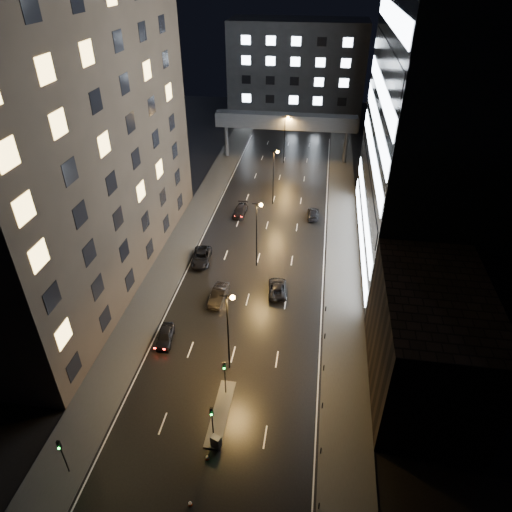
# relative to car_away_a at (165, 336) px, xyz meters

# --- Properties ---
(ground) EXTENTS (160.00, 160.00, 0.00)m
(ground) POSITION_rel_car_away_a_xyz_m (8.26, 28.98, -0.73)
(ground) COLOR black
(ground) RESTS_ON ground
(sidewalk_left) EXTENTS (5.00, 110.00, 0.15)m
(sidewalk_left) POSITION_rel_car_away_a_xyz_m (-4.24, 23.98, -0.65)
(sidewalk_left) COLOR #383533
(sidewalk_left) RESTS_ON ground
(sidewalk_right) EXTENTS (5.00, 110.00, 0.15)m
(sidewalk_right) POSITION_rel_car_away_a_xyz_m (20.76, 23.98, -0.65)
(sidewalk_right) COLOR #383533
(sidewalk_right) RESTS_ON ground
(building_left) EXTENTS (15.00, 48.00, 40.00)m
(building_left) POSITION_rel_car_away_a_xyz_m (-14.24, 12.98, 19.27)
(building_left) COLOR #2D2319
(building_left) RESTS_ON ground
(building_right_low) EXTENTS (10.00, 18.00, 12.00)m
(building_right_low) POSITION_rel_car_away_a_xyz_m (28.26, -2.02, 5.27)
(building_right_low) COLOR black
(building_right_low) RESTS_ON ground
(building_right_glass) EXTENTS (20.00, 36.00, 45.00)m
(building_right_glass) POSITION_rel_car_away_a_xyz_m (33.26, 24.98, 21.77)
(building_right_glass) COLOR black
(building_right_glass) RESTS_ON ground
(building_far) EXTENTS (34.00, 14.00, 25.00)m
(building_far) POSITION_rel_car_away_a_xyz_m (8.26, 86.98, 11.77)
(building_far) COLOR #333335
(building_far) RESTS_ON ground
(skybridge) EXTENTS (30.00, 3.00, 10.00)m
(skybridge) POSITION_rel_car_away_a_xyz_m (8.26, 58.98, 7.61)
(skybridge) COLOR #333335
(skybridge) RESTS_ON ground
(median_island) EXTENTS (1.60, 8.00, 0.15)m
(median_island) POSITION_rel_car_away_a_xyz_m (8.56, -9.02, -0.65)
(median_island) COLOR #383533
(median_island) RESTS_ON ground
(traffic_signal_near) EXTENTS (0.28, 0.34, 4.40)m
(traffic_signal_near) POSITION_rel_car_away_a_xyz_m (8.56, -6.53, 2.36)
(traffic_signal_near) COLOR black
(traffic_signal_near) RESTS_ON median_island
(traffic_signal_far) EXTENTS (0.28, 0.34, 4.40)m
(traffic_signal_far) POSITION_rel_car_away_a_xyz_m (8.56, -12.03, 2.36)
(traffic_signal_far) COLOR black
(traffic_signal_far) RESTS_ON median_island
(traffic_signal_corner) EXTENTS (0.28, 0.34, 4.40)m
(traffic_signal_corner) POSITION_rel_car_away_a_xyz_m (-3.24, -17.03, 2.21)
(traffic_signal_corner) COLOR black
(traffic_signal_corner) RESTS_ON ground
(bollard_row) EXTENTS (0.12, 25.12, 0.90)m
(bollard_row) POSITION_rel_car_away_a_xyz_m (18.46, -4.52, -0.28)
(bollard_row) COLOR black
(bollard_row) RESTS_ON ground
(streetlight_near) EXTENTS (1.45, 0.50, 10.15)m
(streetlight_near) POSITION_rel_car_away_a_xyz_m (8.42, -3.02, 5.77)
(streetlight_near) COLOR black
(streetlight_near) RESTS_ON ground
(streetlight_mid_a) EXTENTS (1.45, 0.50, 10.15)m
(streetlight_mid_a) POSITION_rel_car_away_a_xyz_m (8.42, 16.98, 5.77)
(streetlight_mid_a) COLOR black
(streetlight_mid_a) RESTS_ON ground
(streetlight_mid_b) EXTENTS (1.45, 0.50, 10.15)m
(streetlight_mid_b) POSITION_rel_car_away_a_xyz_m (8.42, 36.98, 5.77)
(streetlight_mid_b) COLOR black
(streetlight_mid_b) RESTS_ON ground
(streetlight_far) EXTENTS (1.45, 0.50, 10.15)m
(streetlight_far) POSITION_rel_car_away_a_xyz_m (8.42, 56.98, 5.77)
(streetlight_far) COLOR black
(streetlight_far) RESTS_ON ground
(car_away_a) EXTENTS (2.28, 4.47, 1.46)m
(car_away_a) POSITION_rel_car_away_a_xyz_m (0.00, 0.00, 0.00)
(car_away_a) COLOR black
(car_away_a) RESTS_ON ground
(car_away_b) EXTENTS (2.04, 5.07, 1.64)m
(car_away_b) POSITION_rel_car_away_a_xyz_m (4.56, 8.32, 0.09)
(car_away_b) COLOR black
(car_away_b) RESTS_ON ground
(car_away_c) EXTENTS (3.24, 5.91, 1.57)m
(car_away_c) POSITION_rel_car_away_a_xyz_m (0.07, 16.77, 0.06)
(car_away_c) COLOR black
(car_away_c) RESTS_ON ground
(car_away_d) EXTENTS (2.22, 5.11, 1.46)m
(car_away_d) POSITION_rel_car_away_a_xyz_m (3.14, 32.03, 0.00)
(car_away_d) COLOR black
(car_away_d) RESTS_ON ground
(car_toward_a) EXTENTS (2.90, 5.31, 1.41)m
(car_toward_a) POSITION_rel_car_away_a_xyz_m (11.95, 11.12, -0.02)
(car_toward_a) COLOR black
(car_toward_a) RESTS_ON ground
(car_toward_b) EXTENTS (2.05, 4.79, 1.37)m
(car_toward_b) POSITION_rel_car_away_a_xyz_m (15.72, 32.99, -0.04)
(car_toward_b) COLOR black
(car_toward_b) RESTS_ON ground
(utility_cabinet) EXTENTS (1.05, 0.86, 1.30)m
(utility_cabinet) POSITION_rel_car_away_a_xyz_m (8.96, -12.72, 0.07)
(utility_cabinet) COLOR #4D4C4F
(utility_cabinet) RESTS_ON median_island
(cone_a) EXTENTS (0.46, 0.46, 0.48)m
(cone_a) POSITION_rel_car_away_a_xyz_m (8.00, -18.23, -0.49)
(cone_a) COLOR red
(cone_a) RESTS_ON ground
(cone_b) EXTENTS (0.39, 0.39, 0.44)m
(cone_b) POSITION_rel_car_away_a_xyz_m (8.40, -14.01, -0.51)
(cone_b) COLOR #ED3F0C
(cone_b) RESTS_ON ground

